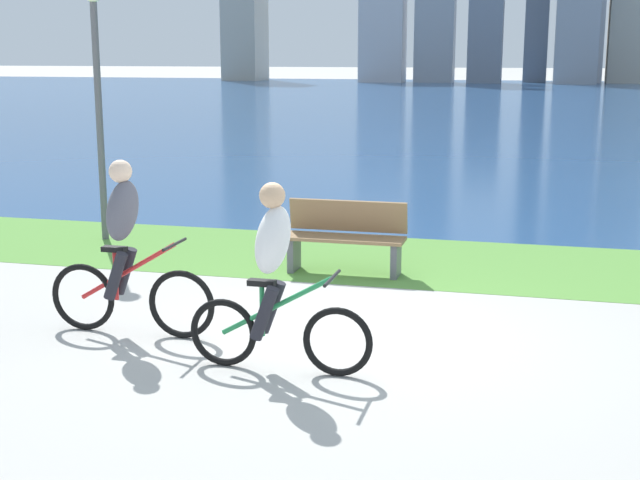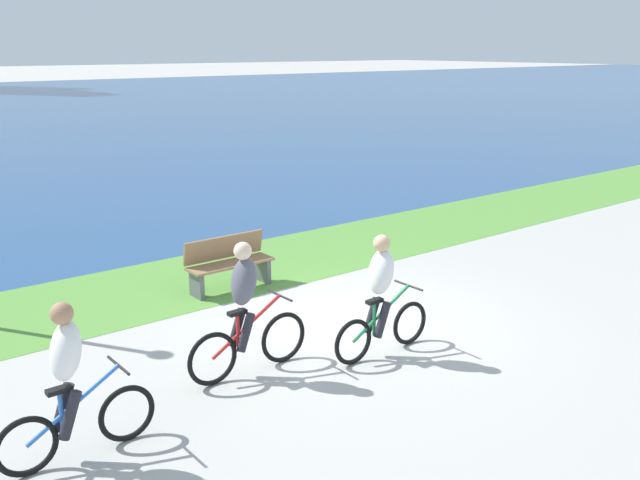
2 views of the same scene
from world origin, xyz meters
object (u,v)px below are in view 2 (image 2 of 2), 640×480
at_px(cyclist_distant_rear, 70,382).
at_px(cyclist_trailing, 246,310).
at_px(bench_near_path, 229,263).
at_px(cyclist_lead, 381,296).

bearing_deg(cyclist_distant_rear, cyclist_trailing, 12.82).
xyz_separation_m(cyclist_trailing, bench_near_path, (1.52, 2.90, -0.39)).
bearing_deg(cyclist_lead, bench_near_path, 92.85).
bearing_deg(cyclist_trailing, cyclist_distant_rear, -167.18).
distance_m(cyclist_distant_rear, bench_near_path, 5.19).
xyz_separation_m(cyclist_trailing, cyclist_distant_rear, (-2.35, -0.54, -0.01)).
bearing_deg(cyclist_trailing, cyclist_lead, -20.01).
bearing_deg(cyclist_lead, cyclist_trailing, 159.99).
bearing_deg(cyclist_trailing, bench_near_path, 62.40).
xyz_separation_m(cyclist_distant_rear, bench_near_path, (3.87, 3.44, -0.38)).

